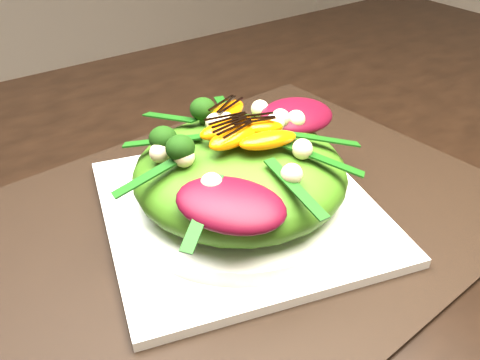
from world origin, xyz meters
TOP-DOWN VIEW (x-y plane):
  - dining_table at (0.00, 0.00)m, footprint 1.60×0.90m
  - placemat at (-0.08, -0.07)m, footprint 0.58×0.46m
  - plate_base at (-0.08, -0.07)m, footprint 0.34×0.34m
  - salad_bowl at (-0.08, -0.07)m, footprint 0.28×0.28m
  - lettuce_mound at (-0.08, -0.07)m, footprint 0.22×0.22m
  - radicchio_leaf at (0.01, -0.05)m, footprint 0.10×0.07m
  - orange_segment at (-0.10, -0.04)m, footprint 0.06×0.03m
  - broccoli_floret at (-0.15, -0.03)m, footprint 0.04×0.04m
  - macadamia_nut at (-0.04, -0.10)m, footprint 0.03×0.03m
  - balsamic_drizzle at (-0.10, -0.04)m, footprint 0.05×0.00m

SIDE VIEW (x-z plane):
  - dining_table at x=0.00m, z-range 0.35..1.10m
  - placemat at x=-0.08m, z-range 0.75..0.75m
  - plate_base at x=-0.08m, z-range 0.75..0.76m
  - salad_bowl at x=-0.08m, z-range 0.76..0.78m
  - lettuce_mound at x=-0.08m, z-range 0.77..0.84m
  - radicchio_leaf at x=0.01m, z-range 0.83..0.85m
  - macadamia_nut at x=-0.04m, z-range 0.84..0.86m
  - orange_segment at x=-0.10m, z-range 0.84..0.86m
  - broccoli_floret at x=-0.15m, z-range 0.83..0.87m
  - balsamic_drizzle at x=-0.10m, z-range 0.86..0.86m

